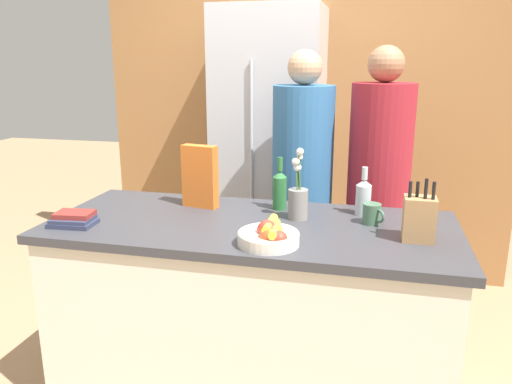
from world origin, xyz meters
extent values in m
cube|color=silver|center=(0.00, 0.00, 0.44)|extent=(1.79, 0.76, 0.87)
cube|color=#38383D|center=(0.00, 0.00, 0.89)|extent=(1.86, 0.80, 0.04)
cube|color=#9E6B3D|center=(0.00, 1.68, 1.30)|extent=(3.06, 0.12, 2.60)
cube|color=#B7B7BC|center=(-0.19, 1.32, 0.99)|extent=(0.72, 0.60, 1.98)
cylinder|color=#B7B7BC|center=(-0.24, 1.00, 1.09)|extent=(0.02, 0.02, 1.09)
cylinder|color=silver|center=(0.14, -0.25, 0.93)|extent=(0.25, 0.25, 0.05)
torus|color=silver|center=(0.14, -0.25, 0.96)|extent=(0.25, 0.25, 0.02)
sphere|color=red|center=(0.19, -0.31, 0.96)|extent=(0.07, 0.07, 0.07)
sphere|color=#99B233|center=(0.15, -0.23, 0.96)|extent=(0.07, 0.07, 0.07)
sphere|color=#C64C23|center=(0.14, -0.29, 0.96)|extent=(0.08, 0.08, 0.08)
sphere|color=red|center=(0.12, -0.24, 0.97)|extent=(0.07, 0.07, 0.07)
sphere|color=red|center=(0.13, -0.25, 0.98)|extent=(0.07, 0.07, 0.07)
cylinder|color=yellow|center=(0.16, -0.25, 0.98)|extent=(0.05, 0.17, 0.03)
cylinder|color=yellow|center=(0.14, -0.23, 0.99)|extent=(0.04, 0.18, 0.03)
cube|color=#A87A4C|center=(0.73, -0.06, 1.00)|extent=(0.13, 0.11, 0.18)
cylinder|color=black|center=(0.68, -0.07, 1.12)|extent=(0.01, 0.01, 0.08)
cylinder|color=black|center=(0.71, -0.05, 1.12)|extent=(0.01, 0.01, 0.07)
cylinder|color=black|center=(0.74, -0.08, 1.13)|extent=(0.01, 0.01, 0.09)
cylinder|color=black|center=(0.77, -0.08, 1.13)|extent=(0.01, 0.01, 0.08)
cylinder|color=gray|center=(0.20, 0.11, 0.98)|extent=(0.09, 0.09, 0.14)
cylinder|color=#477538|center=(0.20, 0.11, 1.13)|extent=(0.01, 0.01, 0.15)
sphere|color=white|center=(0.20, 0.11, 1.20)|extent=(0.02, 0.02, 0.02)
cylinder|color=#477538|center=(0.20, 0.12, 1.13)|extent=(0.02, 0.01, 0.16)
sphere|color=white|center=(0.20, 0.12, 1.21)|extent=(0.03, 0.03, 0.03)
cylinder|color=#477538|center=(0.19, 0.11, 1.10)|extent=(0.01, 0.01, 0.10)
sphere|color=white|center=(0.19, 0.11, 1.16)|extent=(0.04, 0.04, 0.04)
cylinder|color=#477538|center=(0.19, 0.10, 1.12)|extent=(0.01, 0.02, 0.13)
sphere|color=white|center=(0.19, 0.10, 1.18)|extent=(0.04, 0.04, 0.04)
cylinder|color=#477538|center=(0.20, 0.10, 1.14)|extent=(0.02, 0.01, 0.18)
sphere|color=white|center=(0.20, 0.10, 1.23)|extent=(0.03, 0.03, 0.03)
cube|color=orange|center=(-0.31, 0.19, 1.07)|extent=(0.19, 0.09, 0.31)
cylinder|color=#42664C|center=(0.54, 0.12, 0.96)|extent=(0.08, 0.08, 0.09)
torus|color=#42664C|center=(0.57, 0.08, 0.96)|extent=(0.05, 0.05, 0.06)
cube|color=#2D334C|center=(-0.77, -0.22, 0.92)|extent=(0.20, 0.15, 0.02)
cube|color=#2D334C|center=(-0.77, -0.22, 0.94)|extent=(0.19, 0.15, 0.02)
cube|color=maroon|center=(-0.77, -0.21, 0.96)|extent=(0.18, 0.13, 0.02)
cylinder|color=#B2BCC1|center=(0.49, 0.25, 0.98)|extent=(0.07, 0.07, 0.15)
cone|color=#B2BCC1|center=(0.49, 0.25, 1.07)|extent=(0.07, 0.07, 0.03)
cylinder|color=#B2BCC1|center=(0.49, 0.25, 1.11)|extent=(0.03, 0.03, 0.06)
cylinder|color=#286633|center=(0.09, 0.24, 0.99)|extent=(0.07, 0.07, 0.16)
cone|color=#286633|center=(0.09, 0.24, 1.09)|extent=(0.07, 0.07, 0.03)
cylinder|color=#286633|center=(0.09, 0.24, 1.14)|extent=(0.03, 0.03, 0.07)
cube|color=#383842|center=(0.13, 0.75, 0.41)|extent=(0.33, 0.27, 0.81)
cylinder|color=#2D6093|center=(0.13, 0.75, 1.15)|extent=(0.36, 0.36, 0.68)
sphere|color=tan|center=(0.13, 0.75, 1.59)|extent=(0.20, 0.20, 0.20)
cube|color=#383842|center=(0.57, 0.75, 0.41)|extent=(0.30, 0.22, 0.82)
cylinder|color=maroon|center=(0.57, 0.75, 1.17)|extent=(0.35, 0.35, 0.69)
sphere|color=#996B4C|center=(0.57, 0.75, 1.61)|extent=(0.20, 0.20, 0.20)
camera|label=1|loc=(0.52, -2.11, 1.64)|focal=35.00mm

